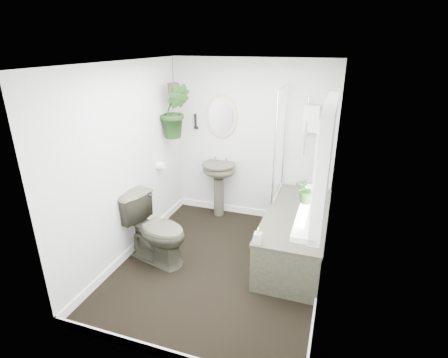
% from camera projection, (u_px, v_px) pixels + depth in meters
% --- Properties ---
extents(floor, '(2.30, 2.80, 0.02)m').
position_uv_depth(floor, '(220.00, 266.00, 4.18)').
color(floor, black).
rests_on(floor, ground).
extents(ceiling, '(2.30, 2.80, 0.02)m').
position_uv_depth(ceiling, '(219.00, 62.00, 3.32)').
color(ceiling, white).
rests_on(ceiling, ground).
extents(wall_back, '(2.30, 0.02, 2.30)m').
position_uv_depth(wall_back, '(252.00, 142.00, 4.99)').
color(wall_back, silver).
rests_on(wall_back, ground).
extents(wall_front, '(2.30, 0.02, 2.30)m').
position_uv_depth(wall_front, '(155.00, 242.00, 2.51)').
color(wall_front, silver).
rests_on(wall_front, ground).
extents(wall_left, '(0.02, 2.80, 2.30)m').
position_uv_depth(wall_left, '(126.00, 164.00, 4.10)').
color(wall_left, silver).
rests_on(wall_left, ground).
extents(wall_right, '(0.02, 2.80, 2.30)m').
position_uv_depth(wall_right, '(332.00, 189.00, 3.41)').
color(wall_right, silver).
rests_on(wall_right, ground).
extents(skirting, '(2.30, 2.80, 0.10)m').
position_uv_depth(skirting, '(220.00, 261.00, 4.16)').
color(skirting, white).
rests_on(skirting, floor).
extents(bathtub, '(0.72, 1.72, 0.58)m').
position_uv_depth(bathtub, '(295.00, 234.00, 4.27)').
color(bathtub, '#3F3F31').
rests_on(bathtub, floor).
extents(bath_screen, '(0.04, 0.72, 1.40)m').
position_uv_depth(bath_screen, '(280.00, 144.00, 4.44)').
color(bath_screen, silver).
rests_on(bath_screen, bathtub).
extents(shower_box, '(0.20, 0.10, 0.35)m').
position_uv_depth(shower_box, '(311.00, 119.00, 4.55)').
color(shower_box, white).
rests_on(shower_box, wall_back).
extents(oval_mirror, '(0.46, 0.03, 0.62)m').
position_uv_depth(oval_mirror, '(221.00, 116.00, 4.96)').
color(oval_mirror, '#C4AB8F').
rests_on(oval_mirror, wall_back).
extents(wall_sconce, '(0.04, 0.04, 0.22)m').
position_uv_depth(wall_sconce, '(195.00, 121.00, 5.11)').
color(wall_sconce, black).
rests_on(wall_sconce, wall_back).
extents(toilet_roll_holder, '(0.11, 0.11, 0.11)m').
position_uv_depth(toilet_roll_holder, '(161.00, 166.00, 4.79)').
color(toilet_roll_holder, white).
rests_on(toilet_roll_holder, wall_left).
extents(window_recess, '(0.08, 1.00, 0.90)m').
position_uv_depth(window_recess, '(325.00, 161.00, 2.63)').
color(window_recess, white).
rests_on(window_recess, wall_right).
extents(window_sill, '(0.18, 1.00, 0.04)m').
position_uv_depth(window_sill, '(310.00, 210.00, 2.80)').
color(window_sill, white).
rests_on(window_sill, wall_right).
extents(window_blinds, '(0.01, 0.86, 0.76)m').
position_uv_depth(window_blinds, '(319.00, 161.00, 2.64)').
color(window_blinds, white).
rests_on(window_blinds, wall_right).
extents(toilet, '(0.90, 0.65, 0.83)m').
position_uv_depth(toilet, '(156.00, 229.00, 4.14)').
color(toilet, '#3F3F31').
rests_on(toilet, floor).
extents(pedestal_sink, '(0.54, 0.47, 0.83)m').
position_uv_depth(pedestal_sink, '(219.00, 189.00, 5.25)').
color(pedestal_sink, '#3F3F31').
rests_on(pedestal_sink, floor).
extents(sill_plant, '(0.26, 0.25, 0.23)m').
position_uv_depth(sill_plant, '(308.00, 189.00, 2.85)').
color(sill_plant, black).
rests_on(sill_plant, window_sill).
extents(hanging_plant, '(0.49, 0.44, 0.74)m').
position_uv_depth(hanging_plant, '(175.00, 111.00, 4.71)').
color(hanging_plant, black).
rests_on(hanging_plant, ceiling).
extents(soap_bottle, '(0.08, 0.09, 0.17)m').
position_uv_depth(soap_bottle, '(258.00, 236.00, 3.52)').
color(soap_bottle, black).
rests_on(soap_bottle, bathtub).
extents(hanging_pot, '(0.16, 0.16, 0.12)m').
position_uv_depth(hanging_pot, '(174.00, 88.00, 4.59)').
color(hanging_pot, '#382A23').
rests_on(hanging_pot, ceiling).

